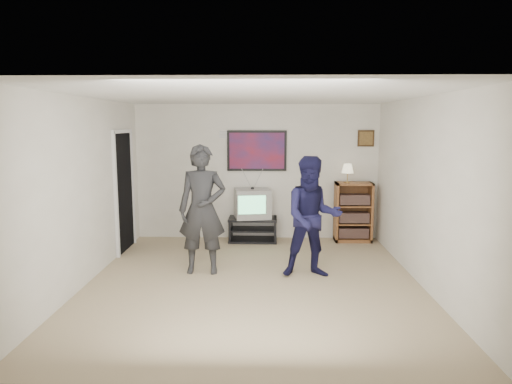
{
  "coord_description": "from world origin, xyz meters",
  "views": [
    {
      "loc": [
        0.17,
        -5.96,
        2.14
      ],
      "look_at": [
        0.02,
        0.66,
        1.15
      ],
      "focal_mm": 32.0,
      "sensor_mm": 36.0,
      "label": 1
    }
  ],
  "objects_px": {
    "media_stand": "(253,229)",
    "bookshelf": "(353,212)",
    "crt_television": "(252,203)",
    "person_tall": "(202,210)",
    "person_short": "(312,217)"
  },
  "relations": [
    {
      "from": "crt_television",
      "to": "bookshelf",
      "type": "relative_size",
      "value": 0.57
    },
    {
      "from": "person_tall",
      "to": "bookshelf",
      "type": "bearing_deg",
      "value": 35.06
    },
    {
      "from": "crt_television",
      "to": "media_stand",
      "type": "bearing_deg",
      "value": -9.55
    },
    {
      "from": "media_stand",
      "to": "person_short",
      "type": "xyz_separation_m",
      "value": [
        0.89,
        -1.94,
        0.63
      ]
    },
    {
      "from": "bookshelf",
      "to": "person_tall",
      "type": "distance_m",
      "value": 3.14
    },
    {
      "from": "person_tall",
      "to": "crt_television",
      "type": "bearing_deg",
      "value": 68.41
    },
    {
      "from": "media_stand",
      "to": "crt_television",
      "type": "xyz_separation_m",
      "value": [
        -0.01,
        0.0,
        0.49
      ]
    },
    {
      "from": "media_stand",
      "to": "bookshelf",
      "type": "relative_size",
      "value": 0.81
    },
    {
      "from": "crt_television",
      "to": "person_tall",
      "type": "relative_size",
      "value": 0.34
    },
    {
      "from": "bookshelf",
      "to": "media_stand",
      "type": "bearing_deg",
      "value": -178.44
    },
    {
      "from": "media_stand",
      "to": "person_short",
      "type": "bearing_deg",
      "value": -64.77
    },
    {
      "from": "person_tall",
      "to": "person_short",
      "type": "relative_size",
      "value": 1.09
    },
    {
      "from": "person_short",
      "to": "crt_television",
      "type": "bearing_deg",
      "value": 111.14
    },
    {
      "from": "person_tall",
      "to": "person_short",
      "type": "xyz_separation_m",
      "value": [
        1.56,
        -0.15,
        -0.08
      ]
    },
    {
      "from": "crt_television",
      "to": "bookshelf",
      "type": "height_order",
      "value": "bookshelf"
    }
  ]
}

